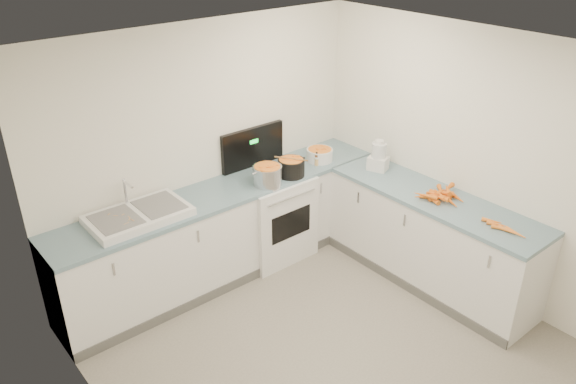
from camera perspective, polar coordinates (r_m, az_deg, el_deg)
floor at (r=4.92m, az=5.76°, el=-16.63°), size 3.50×4.00×0.00m
ceiling at (r=3.67m, az=7.59°, el=12.88°), size 3.50×4.00×0.00m
wall_back at (r=5.56m, az=-8.36°, el=4.18°), size 3.50×0.00×2.50m
wall_left at (r=3.34m, az=-15.61°, el=-13.93°), size 0.00×4.00×2.50m
wall_right at (r=5.43m, az=19.57°, el=2.27°), size 0.00×4.00×2.50m
counter_back at (r=5.68m, az=-6.22°, el=-3.97°), size 3.50×0.62×0.94m
counter_right at (r=5.70m, az=14.23°, el=-4.64°), size 0.62×2.20×0.94m
stove at (r=5.95m, az=-1.76°, el=-2.27°), size 0.76×0.65×1.36m
sink at (r=5.07m, az=-14.95°, el=-2.30°), size 0.86×0.52×0.31m
steel_pot at (r=5.49m, az=-2.10°, el=1.61°), size 0.34×0.34×0.21m
black_pot at (r=5.67m, az=0.32°, el=2.41°), size 0.30×0.30×0.20m
wooden_spoon at (r=5.63m, az=0.32°, el=3.40°), size 0.21×0.30×0.01m
mixing_bowl at (r=6.03m, az=3.23°, el=3.79°), size 0.28×0.28×0.13m
extract_bottle at (r=5.93m, az=2.92°, el=3.30°), size 0.05×0.05×0.12m
spice_jar at (r=5.93m, az=2.93°, el=3.08°), size 0.05×0.05×0.08m
food_processor at (r=5.86m, az=9.17°, el=3.52°), size 0.22×0.24×0.32m
carrot_pile at (r=5.43m, az=15.15°, el=-0.27°), size 0.48×0.39×0.09m
peeled_carrots at (r=5.09m, az=21.01°, el=-3.39°), size 0.15×0.42×0.04m
peelings at (r=4.96m, az=-16.66°, el=-2.71°), size 0.23×0.26×0.01m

